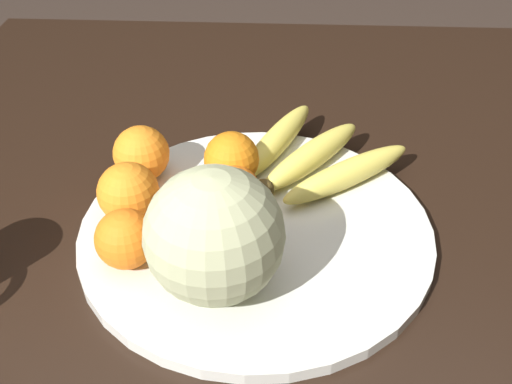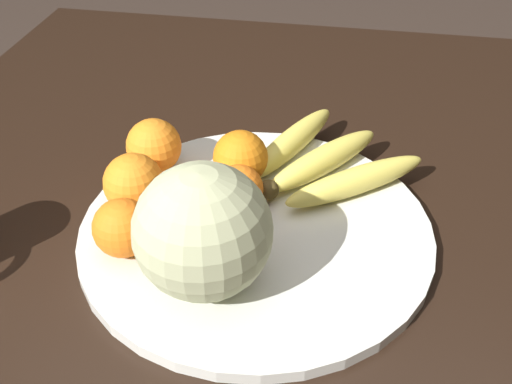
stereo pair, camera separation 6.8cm
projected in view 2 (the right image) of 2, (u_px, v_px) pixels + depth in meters
name	position (u px, v px, depth m)	size (l,w,h in m)	color
kitchen_table	(245.00, 306.00, 0.74)	(1.39, 1.09, 0.72)	black
fruit_bowl	(256.00, 230.00, 0.71)	(0.42, 0.42, 0.02)	silver
melon	(203.00, 231.00, 0.59)	(0.14, 0.14, 0.14)	#B2B789
banana_bunch	(322.00, 161.00, 0.78)	(0.25, 0.24, 0.04)	#473819
orange_front_left	(123.00, 228.00, 0.65)	(0.07, 0.07, 0.07)	orange
orange_front_right	(240.00, 158.00, 0.76)	(0.07, 0.07, 0.07)	orange
orange_mid_center	(239.00, 189.00, 0.71)	(0.06, 0.06, 0.06)	orange
orange_back_left	(134.00, 183.00, 0.71)	(0.07, 0.07, 0.07)	orange
orange_back_right	(154.00, 146.00, 0.78)	(0.07, 0.07, 0.07)	orange
produce_tag	(192.00, 217.00, 0.72)	(0.10, 0.08, 0.00)	white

